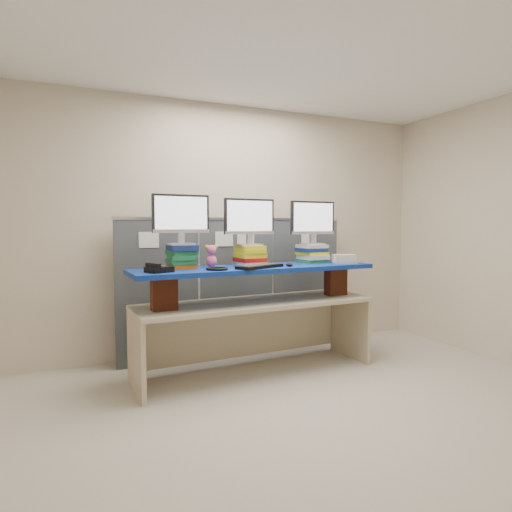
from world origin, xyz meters
name	(u,v)px	position (x,y,z in m)	size (l,w,h in m)	color
room	(323,232)	(0.00, 0.00, 1.40)	(5.00, 4.00, 2.80)	beige
cubicle_partition	(236,286)	(0.00, 1.78, 0.77)	(2.60, 0.06, 1.53)	#40464C
desk	(256,316)	(-0.03, 1.15, 0.57)	(2.38, 0.82, 0.71)	beige
brick_pier_left	(164,293)	(-0.94, 1.05, 0.86)	(0.22, 0.12, 0.30)	brown
brick_pier_right	(336,281)	(0.88, 1.15, 0.86)	(0.22, 0.12, 0.30)	brown
blue_board	(256,269)	(-0.03, 1.15, 1.03)	(2.39, 0.60, 0.04)	navy
book_stack_left	(182,256)	(-0.74, 1.23, 1.16)	(0.26, 0.31, 0.22)	#AF5510
book_stack_center	(250,256)	(-0.05, 1.27, 1.15)	(0.27, 0.31, 0.20)	silver
book_stack_right	(312,254)	(0.69, 1.31, 1.15)	(0.28, 0.32, 0.19)	#1E7139
monitor_left	(181,216)	(-0.74, 1.23, 1.53)	(0.53, 0.16, 0.46)	#B8B8BE
monitor_center	(249,219)	(-0.05, 1.27, 1.51)	(0.53, 0.16, 0.46)	#B8B8BE
monitor_right	(313,220)	(0.69, 1.31, 1.50)	(0.53, 0.16, 0.46)	#B8B8BE
keyboard	(260,266)	(-0.06, 0.99, 1.07)	(0.52, 0.36, 0.03)	black
mouse	(289,265)	(0.26, 1.01, 1.07)	(0.06, 0.10, 0.03)	black
desk_phone	(158,269)	(-1.00, 0.99, 1.08)	(0.25, 0.24, 0.08)	black
headset	(217,269)	(-0.48, 0.98, 1.06)	(0.20, 0.20, 0.02)	black
plush_toy	(211,256)	(-0.45, 1.24, 1.16)	(0.12, 0.09, 0.21)	#F35C97
binder_stack	(344,259)	(0.97, 1.14, 1.09)	(0.29, 0.25, 0.09)	beige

